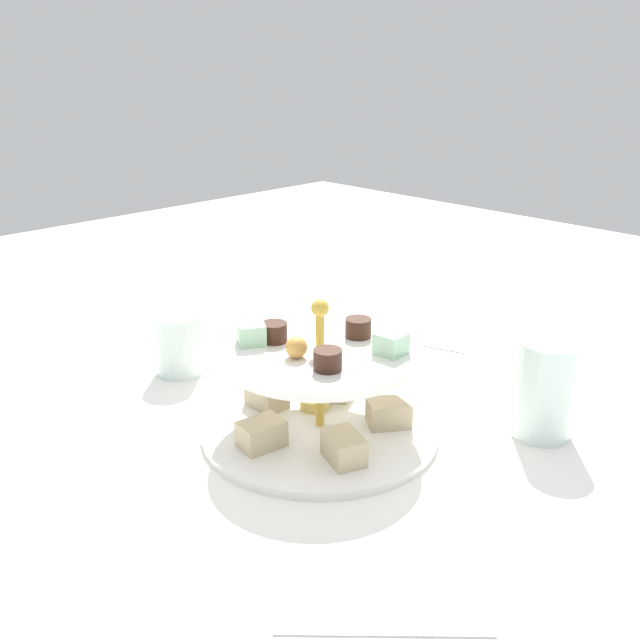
{
  "coord_description": "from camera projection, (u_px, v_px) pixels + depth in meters",
  "views": [
    {
      "loc": [
        -0.51,
        0.51,
        0.41
      ],
      "look_at": [
        0.0,
        0.0,
        0.14
      ],
      "focal_mm": 39.63,
      "sensor_mm": 36.0,
      "label": 1
    }
  ],
  "objects": [
    {
      "name": "ground_plane",
      "position": [
        320.0,
        432.0,
        0.82
      ],
      "size": [
        2.4,
        2.4,
        0.0
      ],
      "primitive_type": "plane",
      "color": "white"
    },
    {
      "name": "tiered_serving_stand",
      "position": [
        320.0,
        396.0,
        0.8
      ],
      "size": [
        0.27,
        0.27,
        0.16
      ],
      "color": "white",
      "rests_on": "ground_plane"
    },
    {
      "name": "water_glass_tall_right",
      "position": [
        544.0,
        389.0,
        0.8
      ],
      "size": [
        0.07,
        0.07,
        0.11
      ],
      "primitive_type": "cylinder",
      "color": "silver",
      "rests_on": "ground_plane"
    },
    {
      "name": "water_glass_short_left",
      "position": [
        178.0,
        344.0,
        0.96
      ],
      "size": [
        0.06,
        0.06,
        0.08
      ],
      "primitive_type": "cylinder",
      "color": "silver",
      "rests_on": "ground_plane"
    },
    {
      "name": "teacup_with_saucer",
      "position": [
        264.0,
        332.0,
        1.05
      ],
      "size": [
        0.09,
        0.09,
        0.05
      ],
      "color": "white",
      "rests_on": "ground_plane"
    },
    {
      "name": "butter_knife_left",
      "position": [
        384.0,
        628.0,
        0.54
      ],
      "size": [
        0.13,
        0.13,
        0.0
      ],
      "primitive_type": "cube",
      "rotation": [
        0.0,
        0.0,
        3.92
      ],
      "color": "silver",
      "rests_on": "ground_plane"
    },
    {
      "name": "butter_knife_right",
      "position": [
        412.0,
        342.0,
        1.07
      ],
      "size": [
        0.17,
        0.07,
        0.0
      ],
      "primitive_type": "cube",
      "rotation": [
        0.0,
        0.0,
        6.61
      ],
      "color": "silver",
      "rests_on": "ground_plane"
    }
  ]
}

